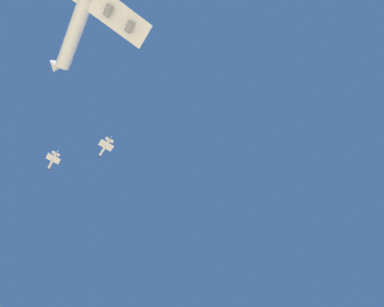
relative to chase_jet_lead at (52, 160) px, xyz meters
name	(u,v)px	position (x,y,z in m)	size (l,w,h in m)	color
chase_jet_lead	(52,160)	(0.00, 0.00, 0.00)	(15.21, 9.00, 4.00)	silver
chase_jet_left_wing	(105,147)	(-34.77, -12.47, -4.23)	(15.27, 8.94, 4.00)	silver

